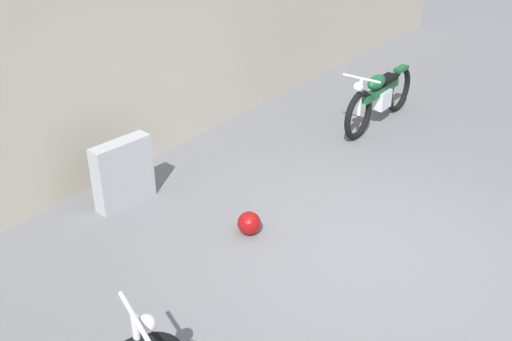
{
  "coord_description": "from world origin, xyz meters",
  "views": [
    {
      "loc": [
        -4.41,
        -1.9,
        3.43
      ],
      "look_at": [
        -0.08,
        1.36,
        0.55
      ],
      "focal_mm": 40.79,
      "sensor_mm": 36.0,
      "label": 1
    }
  ],
  "objects": [
    {
      "name": "ground_plane",
      "position": [
        0.0,
        0.0,
        0.0
      ],
      "size": [
        40.0,
        40.0,
        0.0
      ],
      "primitive_type": "plane",
      "color": "slate"
    },
    {
      "name": "stone_marker",
      "position": [
        -0.76,
        2.69,
        0.38
      ],
      "size": [
        0.71,
        0.26,
        0.76
      ],
      "primitive_type": "cube",
      "rotation": [
        0.0,
        0.0,
        -0.09
      ],
      "color": "#9E9EA3",
      "rests_on": "ground_plane"
    },
    {
      "name": "helmet",
      "position": [
        -0.41,
        1.19,
        0.12
      ],
      "size": [
        0.25,
        0.25,
        0.25
      ],
      "primitive_type": "sphere",
      "color": "maroon",
      "rests_on": "ground_plane"
    },
    {
      "name": "building_wall",
      "position": [
        0.0,
        3.43,
        1.7
      ],
      "size": [
        18.0,
        0.3,
        3.39
      ],
      "primitive_type": "cube",
      "color": "#B2A893",
      "rests_on": "ground_plane"
    },
    {
      "name": "motorcycle_green",
      "position": [
        3.0,
        1.43,
        0.43
      ],
      "size": [
        1.99,
        0.56,
        0.89
      ],
      "rotation": [
        0.0,
        0.0,
        3.14
      ],
      "color": "black",
      "rests_on": "ground_plane"
    }
  ]
}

